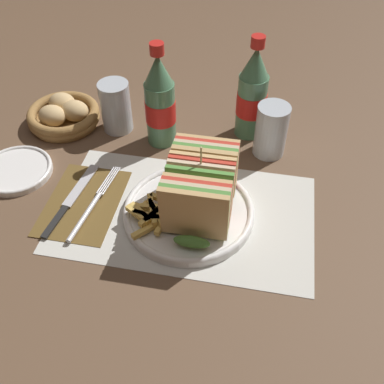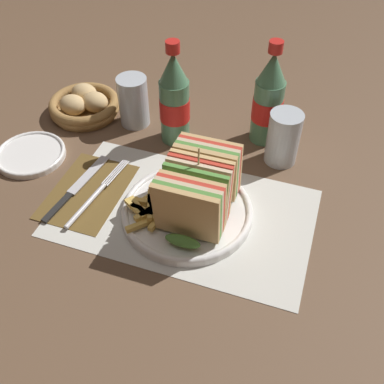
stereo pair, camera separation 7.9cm
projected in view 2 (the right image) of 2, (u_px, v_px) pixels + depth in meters
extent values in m
plane|color=brown|center=(183.00, 224.00, 0.79)|extent=(4.00, 4.00, 0.00)
cube|color=silver|center=(184.00, 212.00, 0.81)|extent=(0.46, 0.27, 0.00)
cylinder|color=white|center=(188.00, 213.00, 0.80)|extent=(0.23, 0.23, 0.01)
torus|color=white|center=(188.00, 210.00, 0.80)|extent=(0.23, 0.23, 0.01)
cube|color=tan|center=(186.00, 215.00, 0.70)|extent=(0.11, 0.02, 0.11)
cube|color=#518E3D|center=(188.00, 211.00, 0.71)|extent=(0.11, 0.02, 0.11)
cube|color=beige|center=(190.00, 207.00, 0.72)|extent=(0.11, 0.02, 0.11)
cube|color=red|center=(191.00, 204.00, 0.72)|extent=(0.11, 0.02, 0.11)
cube|color=tan|center=(193.00, 200.00, 0.73)|extent=(0.11, 0.02, 0.11)
ellipsoid|color=#518E3D|center=(183.00, 241.00, 0.73)|extent=(0.06, 0.02, 0.02)
cube|color=tan|center=(194.00, 200.00, 0.73)|extent=(0.11, 0.02, 0.11)
cube|color=#518E3D|center=(195.00, 196.00, 0.74)|extent=(0.11, 0.02, 0.11)
cube|color=beige|center=(197.00, 191.00, 0.74)|extent=(0.11, 0.02, 0.11)
cube|color=red|center=(199.00, 187.00, 0.75)|extent=(0.11, 0.02, 0.11)
cube|color=tan|center=(201.00, 183.00, 0.75)|extent=(0.11, 0.02, 0.11)
ellipsoid|color=#518E3D|center=(193.00, 219.00, 0.76)|extent=(0.06, 0.02, 0.02)
cube|color=tan|center=(205.00, 173.00, 0.77)|extent=(0.11, 0.02, 0.11)
cube|color=#518E3D|center=(207.00, 170.00, 0.78)|extent=(0.11, 0.02, 0.11)
cube|color=beige|center=(208.00, 167.00, 0.78)|extent=(0.11, 0.02, 0.11)
cube|color=red|center=(210.00, 165.00, 0.79)|extent=(0.11, 0.02, 0.11)
cube|color=tan|center=(211.00, 162.00, 0.80)|extent=(0.11, 0.02, 0.11)
ellipsoid|color=#518E3D|center=(202.00, 199.00, 0.79)|extent=(0.06, 0.02, 0.02)
cylinder|color=tan|center=(198.00, 182.00, 0.74)|extent=(0.00, 0.00, 0.14)
cube|color=#E0B756|center=(160.00, 217.00, 0.77)|extent=(0.02, 0.07, 0.01)
cube|color=#E0B756|center=(157.00, 207.00, 0.79)|extent=(0.07, 0.03, 0.01)
cube|color=#E0B756|center=(145.00, 204.00, 0.79)|extent=(0.05, 0.02, 0.01)
cube|color=#E0B756|center=(171.00, 210.00, 0.78)|extent=(0.03, 0.05, 0.01)
cube|color=#E0B756|center=(144.00, 223.00, 0.76)|extent=(0.05, 0.06, 0.01)
cube|color=#E0B756|center=(150.00, 213.00, 0.77)|extent=(0.07, 0.02, 0.01)
cube|color=#E0B756|center=(148.00, 212.00, 0.77)|extent=(0.04, 0.05, 0.01)
cube|color=#E0B756|center=(152.00, 204.00, 0.78)|extent=(0.05, 0.01, 0.01)
cube|color=#E0B756|center=(170.00, 213.00, 0.76)|extent=(0.05, 0.06, 0.01)
cube|color=#E0B756|center=(153.00, 208.00, 0.77)|extent=(0.04, 0.06, 0.01)
cube|color=#E0B756|center=(166.00, 198.00, 0.79)|extent=(0.06, 0.02, 0.01)
cube|color=#E0B756|center=(138.00, 207.00, 0.77)|extent=(0.05, 0.04, 0.01)
cube|color=#E0B756|center=(158.00, 206.00, 0.78)|extent=(0.04, 0.05, 0.01)
cube|color=#E0B756|center=(150.00, 205.00, 0.78)|extent=(0.03, 0.07, 0.01)
cube|color=#E0B756|center=(163.00, 215.00, 0.76)|extent=(0.07, 0.03, 0.01)
cube|color=#E0B756|center=(135.00, 209.00, 0.77)|extent=(0.05, 0.04, 0.01)
cube|color=brown|center=(88.00, 191.00, 0.85)|extent=(0.13, 0.19, 0.00)
cylinder|color=silver|center=(86.00, 205.00, 0.81)|extent=(0.02, 0.12, 0.01)
cylinder|color=silver|center=(113.00, 171.00, 0.87)|extent=(0.01, 0.08, 0.00)
cylinder|color=silver|center=(115.00, 172.00, 0.87)|extent=(0.01, 0.08, 0.00)
cylinder|color=silver|center=(116.00, 173.00, 0.87)|extent=(0.01, 0.08, 0.00)
cylinder|color=silver|center=(118.00, 173.00, 0.87)|extent=(0.01, 0.08, 0.00)
cube|color=black|center=(57.00, 207.00, 0.81)|extent=(0.02, 0.08, 0.00)
cube|color=silver|center=(89.00, 174.00, 0.87)|extent=(0.03, 0.12, 0.00)
cylinder|color=#4C7F5B|center=(175.00, 111.00, 0.91)|extent=(0.06, 0.06, 0.14)
cylinder|color=red|center=(175.00, 109.00, 0.91)|extent=(0.06, 0.06, 0.05)
cone|color=#4C7F5B|center=(173.00, 68.00, 0.84)|extent=(0.06, 0.06, 0.06)
cylinder|color=red|center=(173.00, 47.00, 0.81)|extent=(0.03, 0.03, 0.02)
cylinder|color=#4C7F5B|center=(267.00, 111.00, 0.91)|extent=(0.06, 0.06, 0.14)
cylinder|color=red|center=(267.00, 108.00, 0.91)|extent=(0.06, 0.06, 0.05)
cone|color=#4C7F5B|center=(273.00, 67.00, 0.84)|extent=(0.06, 0.06, 0.06)
cylinder|color=red|center=(276.00, 47.00, 0.81)|extent=(0.03, 0.03, 0.02)
cylinder|color=silver|center=(283.00, 138.00, 0.87)|extent=(0.06, 0.06, 0.11)
cylinder|color=black|center=(281.00, 152.00, 0.90)|extent=(0.06, 0.06, 0.04)
cylinder|color=silver|center=(133.00, 101.00, 0.96)|extent=(0.06, 0.06, 0.11)
cylinder|color=olive|center=(86.00, 111.00, 1.02)|extent=(0.14, 0.14, 0.01)
torus|color=olive|center=(85.00, 108.00, 1.02)|extent=(0.16, 0.16, 0.02)
torus|color=olive|center=(84.00, 103.00, 1.01)|extent=(0.16, 0.16, 0.02)
ellipsoid|color=tan|center=(95.00, 102.00, 1.00)|extent=(0.06, 0.05, 0.04)
ellipsoid|color=tan|center=(84.00, 94.00, 1.02)|extent=(0.06, 0.05, 0.04)
ellipsoid|color=tan|center=(73.00, 105.00, 0.99)|extent=(0.06, 0.05, 0.04)
cylinder|color=white|center=(31.00, 155.00, 0.92)|extent=(0.14, 0.14, 0.01)
torus|color=white|center=(30.00, 153.00, 0.91)|extent=(0.14, 0.14, 0.01)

